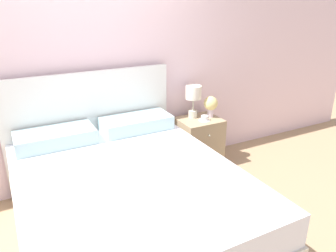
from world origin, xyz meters
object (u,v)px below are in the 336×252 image
at_px(nightstand, 199,142).
at_px(table_lamp, 193,96).
at_px(bed, 127,199).
at_px(teacup, 205,118).
at_px(flower_vase, 211,104).

height_order(nightstand, table_lamp, table_lamp).
distance_m(bed, teacup, 1.45).
bearing_deg(flower_vase, nightstand, -179.07).
bearing_deg(teacup, flower_vase, 28.58).
bearing_deg(table_lamp, flower_vase, -24.98).
bearing_deg(teacup, bed, -150.33).
height_order(bed, flower_vase, bed).
relative_size(bed, nightstand, 3.61).
bearing_deg(bed, flower_vase, 29.57).
xyz_separation_m(bed, flower_vase, (1.37, 0.78, 0.41)).
height_order(table_lamp, teacup, table_lamp).
bearing_deg(nightstand, teacup, -70.74).
relative_size(table_lamp, flower_vase, 1.52).
distance_m(nightstand, table_lamp, 0.57).
xyz_separation_m(table_lamp, flower_vase, (0.19, -0.09, -0.11)).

